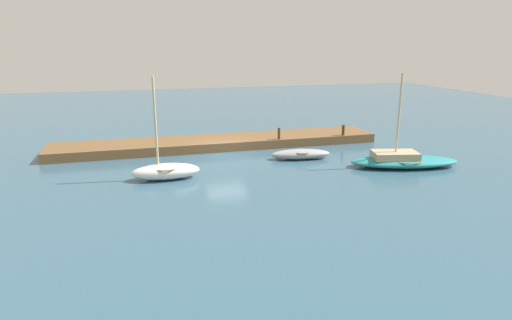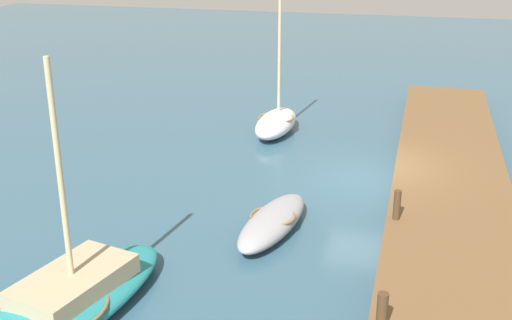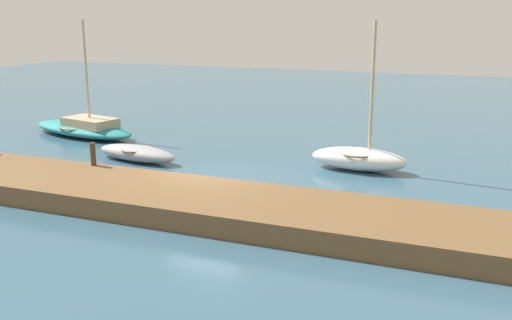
# 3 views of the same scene
# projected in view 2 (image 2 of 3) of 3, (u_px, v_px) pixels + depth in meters

# --- Properties ---
(ground_plane) EXTENTS (84.00, 84.00, 0.00)m
(ground_plane) POSITION_uv_depth(u_px,v_px,m) (370.00, 181.00, 19.90)
(ground_plane) COLOR #33566B
(dock_platform) EXTENTS (22.20, 3.34, 0.61)m
(dock_platform) POSITION_uv_depth(u_px,v_px,m) (450.00, 180.00, 19.21)
(dock_platform) COLOR brown
(dock_platform) RESTS_ON ground_plane
(rowboat_white) EXTENTS (3.58, 1.45, 5.38)m
(rowboat_white) POSITION_uv_depth(u_px,v_px,m) (276.00, 122.00, 24.42)
(rowboat_white) COLOR white
(rowboat_white) RESTS_ON ground_plane
(rowboat_grey) EXTENTS (3.82, 1.68, 0.61)m
(rowboat_grey) POSITION_uv_depth(u_px,v_px,m) (273.00, 222.00, 16.44)
(rowboat_grey) COLOR #939399
(rowboat_grey) RESTS_ON ground_plane
(sailboat_teal) EXTENTS (6.57, 3.44, 5.38)m
(sailboat_teal) POSITION_uv_depth(u_px,v_px,m) (58.00, 306.00, 12.61)
(sailboat_teal) COLOR teal
(sailboat_teal) RESTS_ON ground_plane
(mooring_post_west) EXTENTS (0.21, 0.21, 0.74)m
(mooring_post_west) POSITION_uv_depth(u_px,v_px,m) (382.00, 311.00, 11.42)
(mooring_post_west) COLOR #47331E
(mooring_post_west) RESTS_ON dock_platform
(mooring_post_mid_west) EXTENTS (0.18, 0.18, 0.78)m
(mooring_post_mid_west) POSITION_uv_depth(u_px,v_px,m) (397.00, 205.00, 15.77)
(mooring_post_mid_west) COLOR #47331E
(mooring_post_mid_west) RESTS_ON dock_platform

